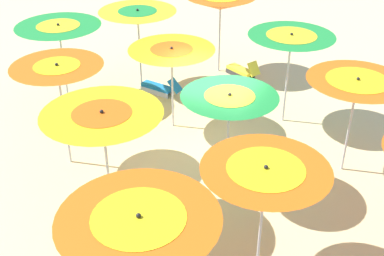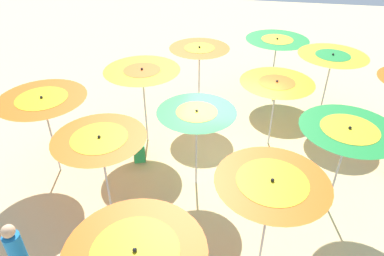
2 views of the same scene
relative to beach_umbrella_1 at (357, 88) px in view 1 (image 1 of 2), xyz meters
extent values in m
cube|color=beige|center=(-0.90, 3.04, -2.08)|extent=(38.75, 38.75, 0.04)
cylinder|color=#B2B2B7|center=(0.00, 0.00, -1.04)|extent=(0.05, 0.05, 2.05)
cone|color=orange|center=(0.00, 0.00, -0.01)|extent=(2.11, 2.11, 0.37)
cone|color=yellow|center=(0.00, 0.00, 0.06)|extent=(1.31, 1.31, 0.23)
sphere|color=black|center=(0.00, 0.00, 0.20)|extent=(0.07, 0.07, 0.07)
cylinder|color=#B2B2B7|center=(1.61, 1.83, -0.97)|extent=(0.05, 0.05, 2.19)
cone|color=#1E8C38|center=(1.61, 1.83, 0.13)|extent=(2.12, 2.12, 0.36)
cone|color=yellow|center=(1.61, 1.83, 0.21)|extent=(1.23, 1.23, 0.21)
sphere|color=black|center=(1.61, 1.83, 0.34)|extent=(0.07, 0.07, 0.07)
cylinder|color=#B2B2B7|center=(3.86, 4.56, -0.96)|extent=(0.05, 0.05, 2.20)
cone|color=orange|center=(3.86, 4.56, 0.14)|extent=(2.12, 2.12, 0.42)
cone|color=yellow|center=(3.86, 4.56, 0.22)|extent=(1.29, 1.29, 0.25)
cylinder|color=#B2B2B7|center=(-3.67, 0.82, -1.06)|extent=(0.05, 0.05, 1.99)
cone|color=orange|center=(-3.67, 0.82, -0.07)|extent=(2.07, 2.07, 0.31)
cone|color=yellow|center=(-3.67, 0.82, 0.00)|extent=(1.24, 1.24, 0.19)
sphere|color=black|center=(-3.67, 0.82, 0.12)|extent=(0.07, 0.07, 0.07)
cylinder|color=#B2B2B7|center=(-1.76, 2.15, -1.02)|extent=(0.05, 0.05, 2.08)
cone|color=#1E8C38|center=(-1.76, 2.15, 0.03)|extent=(1.92, 1.92, 0.31)
cone|color=yellow|center=(-1.76, 2.15, 0.11)|extent=(0.99, 0.99, 0.16)
sphere|color=black|center=(-1.76, 2.15, 0.21)|extent=(0.07, 0.07, 0.07)
cylinder|color=#B2B2B7|center=(0.16, 4.35, -1.08)|extent=(0.05, 0.05, 1.96)
cone|color=yellow|center=(0.16, 4.35, -0.10)|extent=(2.11, 2.11, 0.33)
cone|color=orange|center=(0.16, 4.35, -0.01)|extent=(1.03, 1.03, 0.16)
sphere|color=black|center=(0.16, 4.35, 0.10)|extent=(0.07, 0.07, 0.07)
cylinder|color=#B2B2B7|center=(1.90, 6.27, -1.01)|extent=(0.05, 0.05, 2.10)
cone|color=yellow|center=(1.90, 6.27, 0.04)|extent=(2.19, 2.19, 0.40)
cone|color=#1E8C38|center=(1.90, 6.27, 0.15)|extent=(1.09, 1.09, 0.20)
sphere|color=black|center=(1.90, 6.27, 0.27)|extent=(0.07, 0.07, 0.07)
cone|color=orange|center=(-5.64, 1.95, 0.03)|extent=(2.21, 2.21, 0.45)
cone|color=yellow|center=(-5.64, 1.95, 0.13)|extent=(1.27, 1.27, 0.26)
sphere|color=black|center=(-5.64, 1.95, 0.29)|extent=(0.07, 0.07, 0.07)
cylinder|color=#B2B2B7|center=(-3.62, 3.83, -0.94)|extent=(0.05, 0.05, 2.25)
cone|color=yellow|center=(-3.62, 3.83, 0.19)|extent=(2.17, 2.17, 0.34)
cone|color=orange|center=(-3.62, 3.83, 0.28)|extent=(1.06, 1.06, 0.17)
sphere|color=black|center=(-3.62, 3.83, 0.39)|extent=(0.07, 0.07, 0.07)
cylinder|color=#B2B2B7|center=(-2.31, 5.79, -0.93)|extent=(0.05, 0.05, 2.25)
cone|color=orange|center=(-2.31, 5.79, 0.19)|extent=(1.96, 1.96, 0.35)
cone|color=yellow|center=(-2.31, 5.79, 0.28)|extent=(0.97, 0.97, 0.17)
sphere|color=black|center=(-2.31, 5.79, 0.40)|extent=(0.07, 0.07, 0.07)
cylinder|color=#B2B2B7|center=(0.20, 7.70, -1.04)|extent=(0.05, 0.05, 2.04)
cone|color=#1E8C38|center=(0.20, 7.70, -0.02)|extent=(2.26, 2.26, 0.34)
cone|color=yellow|center=(0.20, 7.70, 0.07)|extent=(1.13, 1.13, 0.17)
sphere|color=black|center=(0.20, 7.70, 0.18)|extent=(0.07, 0.07, 0.07)
cube|color=silver|center=(1.52, 5.64, -1.99)|extent=(0.18, 0.96, 0.14)
cube|color=silver|center=(1.81, 5.60, -1.99)|extent=(0.18, 0.96, 0.14)
cube|color=#1972B7|center=(1.67, 5.62, -1.87)|extent=(0.43, 1.00, 0.10)
cube|color=#1972B7|center=(1.57, 4.98, -1.66)|extent=(0.34, 0.39, 0.35)
cube|color=#333338|center=(3.63, 3.88, -1.99)|extent=(0.45, 0.84, 0.14)
cube|color=#333338|center=(3.94, 3.73, -1.99)|extent=(0.45, 0.84, 0.14)
cube|color=yellow|center=(3.78, 3.80, -1.87)|extent=(0.73, 0.98, 0.10)
cube|color=yellow|center=(3.53, 3.30, -1.63)|extent=(0.43, 0.39, 0.40)
cube|color=olive|center=(-3.80, 3.03, -1.99)|extent=(0.32, 0.84, 0.14)
cube|color=olive|center=(-3.51, 3.14, -1.99)|extent=(0.32, 0.84, 0.14)
cube|color=green|center=(-3.65, 3.08, -1.87)|extent=(0.58, 0.93, 0.10)
cube|color=green|center=(-3.46, 2.53, -1.66)|extent=(0.41, 0.43, 0.35)
camera|label=1|loc=(-9.95, -0.77, 4.64)|focal=47.22mm
camera|label=2|loc=(-0.55, -4.95, 4.48)|focal=33.07mm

